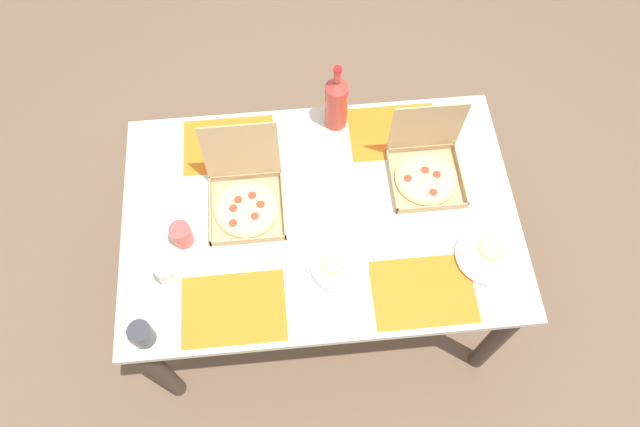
# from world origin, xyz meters

# --- Properties ---
(ground_plane) EXTENTS (6.00, 6.00, 0.00)m
(ground_plane) POSITION_xyz_m (0.00, 0.00, 0.00)
(ground_plane) COLOR brown
(dining_table) EXTENTS (1.47, 0.98, 0.75)m
(dining_table) POSITION_xyz_m (0.00, 0.00, 0.64)
(dining_table) COLOR #3F3328
(dining_table) RESTS_ON ground_plane
(placemat_near_left) EXTENTS (0.36, 0.26, 0.00)m
(placemat_near_left) POSITION_xyz_m (-0.33, -0.34, 0.75)
(placemat_near_left) COLOR orange
(placemat_near_left) RESTS_ON dining_table
(placemat_near_right) EXTENTS (0.36, 0.26, 0.00)m
(placemat_near_right) POSITION_xyz_m (0.33, -0.34, 0.75)
(placemat_near_right) COLOR orange
(placemat_near_right) RESTS_ON dining_table
(placemat_far_left) EXTENTS (0.36, 0.26, 0.00)m
(placemat_far_left) POSITION_xyz_m (-0.33, 0.34, 0.75)
(placemat_far_left) COLOR orange
(placemat_far_left) RESTS_ON dining_table
(placemat_far_right) EXTENTS (0.36, 0.26, 0.00)m
(placemat_far_right) POSITION_xyz_m (0.33, 0.34, 0.75)
(placemat_far_right) COLOR orange
(placemat_far_right) RESTS_ON dining_table
(pizza_box_corner_right) EXTENTS (0.27, 0.28, 0.31)m
(pizza_box_corner_right) POSITION_xyz_m (0.42, 0.13, 0.80)
(pizza_box_corner_right) COLOR tan
(pizza_box_corner_right) RESTS_ON dining_table
(pizza_box_corner_left) EXTENTS (0.28, 0.31, 0.31)m
(pizza_box_corner_left) POSITION_xyz_m (-0.27, 0.07, 0.80)
(pizza_box_corner_left) COLOR tan
(pizza_box_corner_left) RESTS_ON dining_table
(plate_far_right) EXTENTS (0.21, 0.21, 0.03)m
(plate_far_right) POSITION_xyz_m (0.05, -0.22, 0.76)
(plate_far_right) COLOR white
(plate_far_right) RESTS_ON dining_table
(plate_near_left) EXTENTS (0.23, 0.23, 0.03)m
(plate_near_left) POSITION_xyz_m (0.58, -0.23, 0.76)
(plate_near_left) COLOR white
(plate_near_left) RESTS_ON dining_table
(soda_bottle) EXTENTS (0.09, 0.09, 0.32)m
(soda_bottle) POSITION_xyz_m (0.10, 0.41, 0.88)
(soda_bottle) COLOR #B2382D
(soda_bottle) RESTS_ON dining_table
(cup_dark) EXTENTS (0.08, 0.08, 0.09)m
(cup_dark) POSITION_xyz_m (-0.63, -0.42, 0.79)
(cup_dark) COLOR #333338
(cup_dark) RESTS_ON dining_table
(cup_red) EXTENTS (0.08, 0.08, 0.09)m
(cup_red) POSITION_xyz_m (-0.50, -0.06, 0.80)
(cup_red) COLOR #BF4742
(cup_red) RESTS_ON dining_table
(cup_clear_left) EXTENTS (0.07, 0.07, 0.10)m
(cup_clear_left) POSITION_xyz_m (-0.55, -0.21, 0.80)
(cup_clear_left) COLOR silver
(cup_clear_left) RESTS_ON dining_table
(fork_by_far_right) EXTENTS (0.09, 0.18, 0.00)m
(fork_by_far_right) POSITION_xyz_m (-0.59, 0.32, 0.75)
(fork_by_far_right) COLOR #B7B7BC
(fork_by_far_right) RESTS_ON dining_table
(fork_by_far_left) EXTENTS (0.10, 0.18, 0.00)m
(fork_by_far_left) POSITION_xyz_m (0.04, 0.24, 0.75)
(fork_by_far_left) COLOR #B7B7BC
(fork_by_far_left) RESTS_ON dining_table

